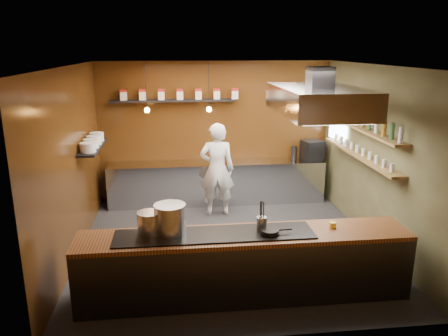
{
  "coord_description": "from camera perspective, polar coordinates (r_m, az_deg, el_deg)",
  "views": [
    {
      "loc": [
        -0.87,
        -6.81,
        3.29
      ],
      "look_at": [
        -0.05,
        0.4,
        1.26
      ],
      "focal_mm": 35.0,
      "sensor_mm": 36.0,
      "label": 1
    }
  ],
  "objects": [
    {
      "name": "utensil_crock",
      "position": [
        5.84,
        4.95,
        -7.22
      ],
      "size": [
        0.16,
        0.16,
        0.18
      ],
      "primitive_type": "cylinder",
      "rotation": [
        0.0,
        0.0,
        -0.16
      ],
      "color": "#B4B7BB",
      "rests_on": "pass_counter"
    },
    {
      "name": "bottles",
      "position": [
        7.9,
        17.69,
        5.93
      ],
      "size": [
        0.06,
        2.66,
        0.24
      ],
      "color": "silver",
      "rests_on": "bottle_shelf_upper"
    },
    {
      "name": "extractor_hood",
      "position": [
        6.81,
        12.28,
        8.66
      ],
      "size": [
        1.2,
        2.0,
        0.72
      ],
      "color": "#38383D",
      "rests_on": "ceiling"
    },
    {
      "name": "bottle_shelf_lower",
      "position": [
        8.02,
        17.33,
        1.63
      ],
      "size": [
        0.26,
        2.8,
        0.04
      ],
      "primitive_type": "cube",
      "color": "olive",
      "rests_on": "right_wall"
    },
    {
      "name": "stockpot_large",
      "position": [
        5.7,
        -7.06,
        -6.66
      ],
      "size": [
        0.52,
        0.52,
        0.4
      ],
      "primitive_type": "cylinder",
      "rotation": [
        0.0,
        0.0,
        0.31
      ],
      "color": "silver",
      "rests_on": "pass_counter"
    },
    {
      "name": "stockpot_small",
      "position": [
        5.76,
        -9.7,
        -7.08
      ],
      "size": [
        0.41,
        0.41,
        0.3
      ],
      "primitive_type": "cylinder",
      "rotation": [
        0.0,
        0.0,
        0.37
      ],
      "color": "silver",
      "rests_on": "pass_counter"
    },
    {
      "name": "tin_shelf",
      "position": [
        9.24,
        -6.7,
        8.74
      ],
      "size": [
        2.6,
        0.26,
        0.04
      ],
      "primitive_type": "cube",
      "color": "black",
      "rests_on": "back_wall"
    },
    {
      "name": "butter_jar",
      "position": [
        6.12,
        14.02,
        -7.23
      ],
      "size": [
        0.1,
        0.1,
        0.08
      ],
      "primitive_type": "cylinder",
      "rotation": [
        0.0,
        0.0,
        -0.18
      ],
      "color": "yellow",
      "rests_on": "pass_counter"
    },
    {
      "name": "wine_glasses",
      "position": [
        8.0,
        17.38,
        2.22
      ],
      "size": [
        0.07,
        2.37,
        0.13
      ],
      "color": "silver",
      "rests_on": "bottle_shelf_lower"
    },
    {
      "name": "espresso_machine",
      "position": [
        9.74,
        11.46,
        2.34
      ],
      "size": [
        0.49,
        0.48,
        0.41
      ],
      "primitive_type": "cube",
      "rotation": [
        0.0,
        0.0,
        0.25
      ],
      "color": "black",
      "rests_on": "prep_counter"
    },
    {
      "name": "left_wall",
      "position": [
        7.23,
        -19.29,
        0.39
      ],
      "size": [
        0.0,
        5.0,
        5.0
      ],
      "primitive_type": "plane",
      "rotation": [
        1.57,
        0.0,
        1.57
      ],
      "color": "#341909",
      "rests_on": "ground"
    },
    {
      "name": "pass_counter",
      "position": [
        5.99,
        2.68,
        -12.52
      ],
      "size": [
        4.4,
        0.72,
        0.94
      ],
      "color": "#38383D",
      "rests_on": "floor"
    },
    {
      "name": "ceiling",
      "position": [
        6.87,
        0.82,
        13.2
      ],
      "size": [
        5.0,
        5.0,
        0.0
      ],
      "primitive_type": "plane",
      "rotation": [
        3.14,
        0.0,
        0.0
      ],
      "color": "silver",
      "rests_on": "back_wall"
    },
    {
      "name": "chef",
      "position": [
        8.64,
        -0.93,
        -0.2
      ],
      "size": [
        0.71,
        0.49,
        1.87
      ],
      "primitive_type": "imported",
      "rotation": [
        0.0,
        0.0,
        3.07
      ],
      "color": "silver",
      "rests_on": "floor"
    },
    {
      "name": "plate_shelf",
      "position": [
        8.14,
        -16.75,
        2.6
      ],
      "size": [
        0.3,
        1.4,
        0.04
      ],
      "primitive_type": "cube",
      "color": "black",
      "rests_on": "left_wall"
    },
    {
      "name": "prep_counter",
      "position": [
        9.46,
        -0.9,
        -1.85
      ],
      "size": [
        4.6,
        0.65,
        0.9
      ],
      "primitive_type": "cube",
      "color": "silver",
      "rests_on": "floor"
    },
    {
      "name": "pendant_left",
      "position": [
        8.6,
        -10.05,
        7.78
      ],
      "size": [
        0.1,
        0.1,
        0.95
      ],
      "color": "black",
      "rests_on": "ceiling"
    },
    {
      "name": "bottle_shelf_upper",
      "position": [
        7.92,
        17.61,
        4.93
      ],
      "size": [
        0.26,
        2.8,
        0.04
      ],
      "primitive_type": "cube",
      "color": "olive",
      "rests_on": "right_wall"
    },
    {
      "name": "window_pane",
      "position": [
        9.24,
        14.75,
        6.46
      ],
      "size": [
        0.0,
        1.0,
        1.0
      ],
      "primitive_type": "plane",
      "rotation": [
        1.57,
        0.0,
        -1.57
      ],
      "color": "white",
      "rests_on": "right_wall"
    },
    {
      "name": "floor",
      "position": [
        7.61,
        0.74,
        -9.98
      ],
      "size": [
        5.0,
        5.0,
        0.0
      ],
      "primitive_type": "plane",
      "color": "#232325",
      "rests_on": "ground"
    },
    {
      "name": "right_wall",
      "position": [
        7.81,
        19.3,
        1.48
      ],
      "size": [
        0.0,
        5.0,
        5.0
      ],
      "primitive_type": "plane",
      "rotation": [
        1.57,
        0.0,
        -1.57
      ],
      "color": "#474128",
      "rests_on": "ground"
    },
    {
      "name": "pendant_right",
      "position": [
        8.61,
        -1.98,
        8.02
      ],
      "size": [
        0.1,
        0.1,
        0.95
      ],
      "color": "black",
      "rests_on": "ceiling"
    },
    {
      "name": "frying_pan",
      "position": [
        5.74,
        6.05,
        -8.3
      ],
      "size": [
        0.42,
        0.25,
        0.06
      ],
      "color": "black",
      "rests_on": "pass_counter"
    },
    {
      "name": "storage_tins",
      "position": [
        9.22,
        -5.78,
        9.58
      ],
      "size": [
        2.43,
        0.13,
        0.22
      ],
      "color": "beige",
      "rests_on": "tin_shelf"
    },
    {
      "name": "plate_stacks",
      "position": [
        8.12,
        -16.8,
        3.29
      ],
      "size": [
        0.26,
        1.16,
        0.16
      ],
      "color": "silver",
      "rests_on": "plate_shelf"
    },
    {
      "name": "back_wall",
      "position": [
        9.52,
        -1.13,
        4.78
      ],
      "size": [
        5.0,
        0.0,
        5.0
      ],
      "primitive_type": "plane",
      "rotation": [
        1.57,
        0.0,
        0.0
      ],
      "color": "#341909",
      "rests_on": "ground"
    }
  ]
}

